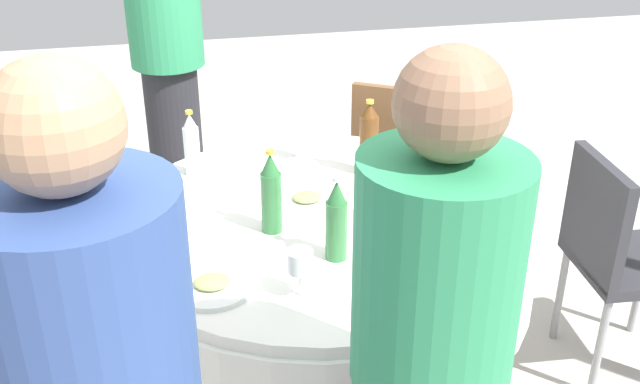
# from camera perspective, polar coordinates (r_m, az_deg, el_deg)

# --- Properties ---
(dining_table) EXTENTS (1.43, 1.43, 0.74)m
(dining_table) POSITION_cam_1_polar(r_m,az_deg,el_deg) (2.56, -0.00, -4.64)
(dining_table) COLOR white
(dining_table) RESTS_ON ground_plane
(bottle_brown_left) EXTENTS (0.07, 0.07, 0.29)m
(bottle_brown_left) POSITION_cam_1_polar(r_m,az_deg,el_deg) (2.73, 3.74, 3.98)
(bottle_brown_left) COLOR #593314
(bottle_brown_left) RESTS_ON dining_table
(bottle_green_right) EXTENTS (0.07, 0.07, 0.27)m
(bottle_green_right) POSITION_cam_1_polar(r_m,az_deg,el_deg) (2.19, 1.26, -2.23)
(bottle_green_right) COLOR #2D6B38
(bottle_green_right) RESTS_ON dining_table
(bottle_clear_west) EXTENTS (0.06, 0.06, 0.25)m
(bottle_clear_west) POSITION_cam_1_polar(r_m,az_deg,el_deg) (2.76, -9.76, 3.54)
(bottle_clear_west) COLOR silver
(bottle_clear_west) RESTS_ON dining_table
(bottle_green_east) EXTENTS (0.07, 0.07, 0.28)m
(bottle_green_east) POSITION_cam_1_polar(r_m,az_deg,el_deg) (2.34, -3.74, -0.15)
(bottle_green_east) COLOR #2D6B38
(bottle_green_east) RESTS_ON dining_table
(wine_glass_east) EXTENTS (0.07, 0.07, 0.15)m
(wine_glass_east) POSITION_cam_1_polar(r_m,az_deg,el_deg) (2.03, -1.53, -5.43)
(wine_glass_east) COLOR white
(wine_glass_east) RESTS_ON dining_table
(wine_glass_far) EXTENTS (0.07, 0.07, 0.13)m
(wine_glass_far) POSITION_cam_1_polar(r_m,az_deg,el_deg) (2.28, 14.05, -2.71)
(wine_glass_far) COLOR white
(wine_glass_far) RESTS_ON dining_table
(wine_glass_north) EXTENTS (0.07, 0.07, 0.14)m
(wine_glass_north) POSITION_cam_1_polar(r_m,az_deg,el_deg) (2.86, -1.64, 4.26)
(wine_glass_north) COLOR white
(wine_glass_north) RESTS_ON dining_table
(plate_front) EXTENTS (0.22, 0.22, 0.04)m
(plate_front) POSITION_cam_1_polar(r_m,az_deg,el_deg) (2.49, 5.30, -1.52)
(plate_front) COLOR white
(plate_front) RESTS_ON dining_table
(plate_south) EXTENTS (0.23, 0.23, 0.04)m
(plate_south) POSITION_cam_1_polar(r_m,az_deg,el_deg) (2.13, -8.20, -7.10)
(plate_south) COLOR white
(plate_south) RESTS_ON dining_table
(plate_rear) EXTENTS (0.22, 0.22, 0.04)m
(plate_rear) POSITION_cam_1_polar(r_m,az_deg,el_deg) (2.55, -0.99, -0.68)
(plate_rear) COLOR white
(plate_rear) RESTS_ON dining_table
(plate_inner) EXTENTS (0.21, 0.21, 0.02)m
(plate_inner) POSITION_cam_1_polar(r_m,az_deg,el_deg) (2.48, -10.89, -2.16)
(plate_inner) COLOR white
(plate_inner) RESTS_ON dining_table
(knife_right) EXTENTS (0.14, 0.13, 0.00)m
(knife_right) POSITION_cam_1_polar(r_m,az_deg,el_deg) (2.33, 9.20, -4.23)
(knife_right) COLOR silver
(knife_right) RESTS_ON dining_table
(folded_napkin) EXTENTS (0.15, 0.15, 0.02)m
(folded_napkin) POSITION_cam_1_polar(r_m,az_deg,el_deg) (2.66, 10.62, -0.00)
(folded_napkin) COLOR white
(folded_napkin) RESTS_ON dining_table
(person_west) EXTENTS (0.34, 0.34, 1.60)m
(person_west) POSITION_cam_1_polar(r_m,az_deg,el_deg) (3.63, -11.40, 8.71)
(person_west) COLOR #26262B
(person_west) RESTS_ON ground_plane
(chair_north) EXTENTS (0.55, 0.55, 0.87)m
(chair_north) POSITION_cam_1_polar(r_m,az_deg,el_deg) (3.52, 6.05, 2.97)
(chair_north) COLOR brown
(chair_north) RESTS_ON ground_plane
(chair_near) EXTENTS (0.43, 0.43, 0.87)m
(chair_near) POSITION_cam_1_polar(r_m,az_deg,el_deg) (2.93, 21.60, -4.06)
(chair_near) COLOR #2D2D33
(chair_near) RESTS_ON ground_plane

